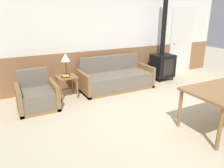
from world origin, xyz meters
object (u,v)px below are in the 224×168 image
Objects in this scene: armchair at (37,97)px; wood_stove at (163,60)px; couch at (116,79)px; side_table at (67,80)px; table_lamp at (66,58)px.

armchair is 0.31× the size of wood_stove.
armchair is at bearing -170.39° from couch.
side_table is 0.20× the size of wood_stove.
couch is 0.74× the size of wood_stove.
wood_stove is (2.89, 0.02, -0.33)m from table_lamp.
wood_stove is (2.92, 0.10, 0.18)m from side_table.
side_table is at bearing 23.52° from armchair.
side_table is at bearing -179.54° from couch.
armchair is 1.51× the size of table_lamp.
couch is at bearing -176.75° from wood_stove.
wood_stove is (3.66, 0.44, 0.35)m from armchair.
couch is 1.33m from side_table.
table_lamp is 0.20× the size of wood_stove.
wood_stove reaches higher than couch.
armchair is 1.53× the size of side_table.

